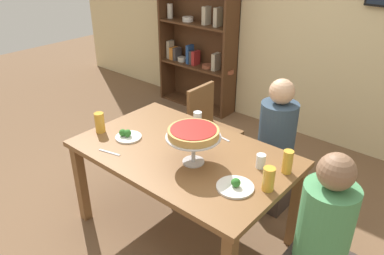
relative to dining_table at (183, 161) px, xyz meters
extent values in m
plane|color=brown|center=(0.00, 0.00, -0.65)|extent=(12.00, 12.00, 0.00)
cube|color=beige|center=(0.00, 2.20, 0.75)|extent=(8.00, 0.12, 2.80)
cube|color=brown|center=(0.00, 0.00, 0.07)|extent=(1.56, 0.97, 0.04)
cube|color=brown|center=(-0.72, -0.42, -0.30)|extent=(0.07, 0.07, 0.70)
cube|color=brown|center=(-0.72, 0.42, -0.30)|extent=(0.07, 0.07, 0.70)
cube|color=brown|center=(0.72, 0.42, -0.30)|extent=(0.07, 0.07, 0.70)
cube|color=#4C2D19|center=(-2.06, 1.98, 0.45)|extent=(0.03, 0.30, 2.20)
cube|color=#4C2D19|center=(-0.99, 1.98, 0.45)|extent=(0.03, 0.30, 2.20)
cube|color=#4C2D19|center=(-1.53, 2.12, 0.45)|extent=(1.10, 0.02, 2.20)
cube|color=#4C2D19|center=(-1.53, 1.98, -0.64)|extent=(1.04, 0.28, 0.02)
cube|color=#4C2D19|center=(-1.53, 1.98, -0.09)|extent=(1.04, 0.28, 0.02)
cube|color=#4C2D19|center=(-1.53, 1.98, 0.46)|extent=(1.04, 0.28, 0.02)
cube|color=#B2A88E|center=(-2.00, 1.98, 0.05)|extent=(0.05, 0.11, 0.25)
cube|color=orange|center=(-1.93, 1.98, 0.01)|extent=(0.06, 0.13, 0.17)
cube|color=#3D3838|center=(-1.87, 1.98, 0.01)|extent=(0.05, 0.13, 0.17)
cylinder|color=beige|center=(-1.78, 1.98, -0.05)|extent=(0.12, 0.12, 0.06)
cube|color=navy|center=(-1.64, 1.98, 0.05)|extent=(0.04, 0.12, 0.25)
cube|color=#3D3838|center=(-1.60, 1.98, 0.01)|extent=(0.05, 0.11, 0.18)
cube|color=maroon|center=(-1.54, 1.98, 0.02)|extent=(0.05, 0.13, 0.19)
cylinder|color=brown|center=(-1.34, 1.98, -0.06)|extent=(0.15, 0.15, 0.04)
cube|color=#B2A88E|center=(-1.21, 1.98, 0.03)|extent=(0.06, 0.13, 0.22)
cylinder|color=brown|center=(-1.01, 1.98, -0.05)|extent=(0.14, 0.14, 0.05)
cylinder|color=beige|center=(-1.99, 1.98, 0.57)|extent=(0.08, 0.08, 0.19)
cylinder|color=silver|center=(-1.67, 1.98, 0.50)|extent=(0.14, 0.14, 0.06)
cube|color=#B2A88E|center=(-1.37, 1.98, 0.58)|extent=(0.06, 0.12, 0.22)
cube|color=#B2A88E|center=(-1.20, 1.98, 0.59)|extent=(0.05, 0.12, 0.23)
cube|color=#B7932D|center=(-1.06, 1.98, 0.56)|extent=(0.04, 0.10, 0.17)
cube|color=#382D28|center=(0.34, 0.77, -0.43)|extent=(0.34, 0.34, 0.45)
cylinder|color=#33475B|center=(0.34, 0.77, 0.05)|extent=(0.30, 0.30, 0.50)
sphere|color=tan|center=(0.34, 0.77, 0.40)|extent=(0.20, 0.20, 0.20)
cylinder|color=#4C935B|center=(1.08, -0.03, 0.05)|extent=(0.30, 0.30, 0.50)
sphere|color=#846047|center=(1.08, -0.03, 0.40)|extent=(0.20, 0.20, 0.20)
cube|color=brown|center=(-0.32, 0.82, -0.22)|extent=(0.40, 0.40, 0.04)
cube|color=brown|center=(-0.50, 0.82, 0.01)|extent=(0.04, 0.36, 0.42)
cylinder|color=brown|center=(-0.15, 0.99, -0.45)|extent=(0.04, 0.04, 0.41)
cylinder|color=brown|center=(-0.15, 0.64, -0.45)|extent=(0.04, 0.04, 0.41)
cylinder|color=brown|center=(-0.50, 0.99, -0.45)|extent=(0.04, 0.04, 0.41)
cylinder|color=brown|center=(-0.50, 0.64, -0.45)|extent=(0.04, 0.04, 0.41)
cylinder|color=silver|center=(0.15, -0.07, 0.09)|extent=(0.15, 0.15, 0.01)
cylinder|color=silver|center=(0.15, -0.07, 0.19)|extent=(0.03, 0.03, 0.18)
cylinder|color=silver|center=(0.15, -0.07, 0.29)|extent=(0.37, 0.37, 0.01)
cylinder|color=tan|center=(0.15, -0.07, 0.32)|extent=(0.34, 0.34, 0.05)
cylinder|color=maroon|center=(0.15, -0.07, 0.34)|extent=(0.30, 0.30, 0.00)
cylinder|color=white|center=(0.54, -0.12, 0.10)|extent=(0.23, 0.23, 0.01)
sphere|color=#2D7028|center=(0.53, -0.12, 0.13)|extent=(0.05, 0.05, 0.05)
sphere|color=#2D7028|center=(0.54, -0.12, 0.13)|extent=(0.06, 0.06, 0.06)
cylinder|color=white|center=(-0.44, -0.13, 0.10)|extent=(0.20, 0.20, 0.01)
sphere|color=#2D7028|center=(-0.45, -0.13, 0.13)|extent=(0.06, 0.06, 0.06)
sphere|color=#2D7028|center=(-0.48, -0.15, 0.13)|extent=(0.05, 0.05, 0.05)
sphere|color=#2D7028|center=(-0.45, -0.14, 0.12)|extent=(0.04, 0.04, 0.04)
cylinder|color=gold|center=(0.70, -0.01, 0.17)|extent=(0.07, 0.07, 0.15)
cylinder|color=gold|center=(0.69, 0.24, 0.17)|extent=(0.07, 0.07, 0.16)
cylinder|color=gold|center=(-0.69, -0.20, 0.17)|extent=(0.08, 0.08, 0.16)
cylinder|color=white|center=(0.53, 0.18, 0.14)|extent=(0.06, 0.06, 0.10)
cylinder|color=white|center=(-0.21, 0.42, 0.14)|extent=(0.07, 0.07, 0.09)
cube|color=silver|center=(0.09, 0.34, 0.09)|extent=(0.18, 0.04, 0.00)
cube|color=silver|center=(-0.38, -0.36, 0.09)|extent=(0.18, 0.06, 0.00)
camera|label=1|loc=(1.55, -1.72, 1.48)|focal=35.13mm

